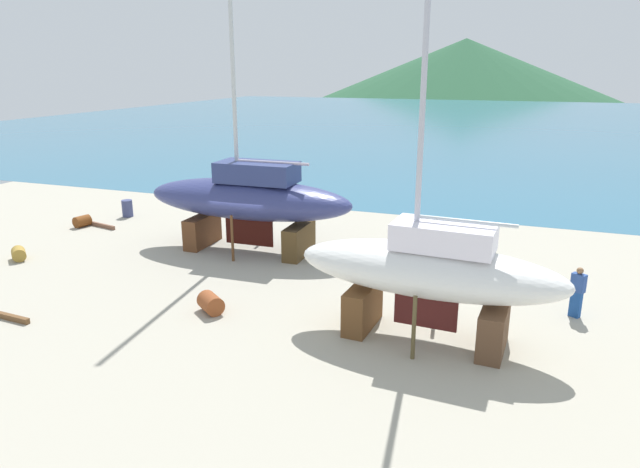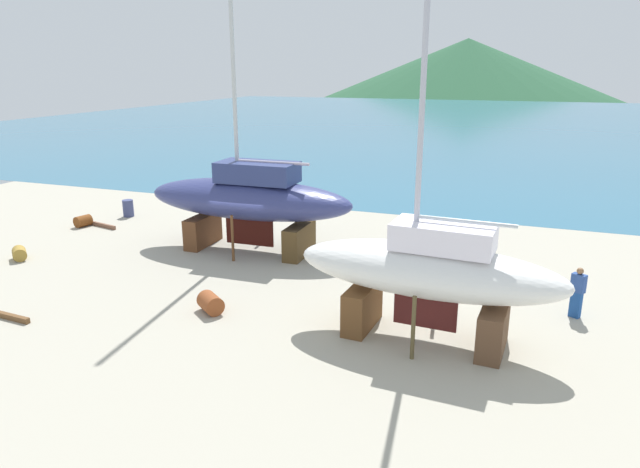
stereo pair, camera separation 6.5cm
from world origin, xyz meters
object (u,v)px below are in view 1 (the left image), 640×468
Objects in this scene: barrel_rust_near at (127,208)px; sailboat_mid_port at (429,271)px; sailboat_large_starboard at (249,199)px; barrel_by_slipway at (19,254)px; barrel_tipped_left at (82,221)px; worker at (577,291)px; barrel_ochre at (211,303)px.

sailboat_mid_port is at bearing -26.79° from barrel_rust_near.
sailboat_large_starboard reaches higher than barrel_by_slipway.
barrel_tipped_left is at bearing -4.16° from sailboat_large_starboard.
barrel_by_slipway is (1.26, -5.18, -0.01)m from barrel_tipped_left.
sailboat_large_starboard reaches higher than barrel_tipped_left.
barrel_by_slipway is at bearing -87.04° from barrel_rust_near.
sailboat_mid_port reaches higher than worker.
sailboat_mid_port is 17.78m from barrel_by_slipway.
barrel_tipped_left is at bearing 103.66° from barrel_by_slipway.
sailboat_mid_port is at bearing -4.52° from barrel_by_slipway.
sailboat_mid_port is 5.59m from worker.
sailboat_mid_port is 10.77m from sailboat_large_starboard.
barrel_ochre is 10.69m from barrel_by_slipway.
barrel_ochre is at bearing -41.47° from barrel_rust_near.
barrel_ochre is at bearing -40.03° from worker.
worker is at bearing 4.85° from barrel_by_slipway.
sailboat_large_starboard is 9.07× the size of worker.
worker reaches higher than barrel_ochre.
sailboat_large_starboard is 20.09× the size of barrel_tipped_left.
sailboat_mid_port is 7.37m from barrel_ochre.
sailboat_large_starboard is 10.06m from barrel_by_slipway.
barrel_rust_near is at bearing -23.15° from sailboat_mid_port.
sailboat_mid_port is at bearing -21.58° from worker.
worker is at bearing -14.62° from barrel_rust_near.
barrel_rust_near is at bearing 138.53° from barrel_ochre.
worker is (4.36, 3.26, -1.29)m from sailboat_mid_port.
barrel_ochre is (10.91, -9.64, -0.14)m from barrel_rust_near.
barrel_rust_near is at bearing 92.96° from barrel_by_slipway.
barrel_by_slipway is at bearing -53.52° from worker.
barrel_ochre is at bearing 8.01° from sailboat_mid_port.
barrel_rust_near reaches higher than barrel_tipped_left.
barrel_ochre is 1.16× the size of barrel_by_slipway.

